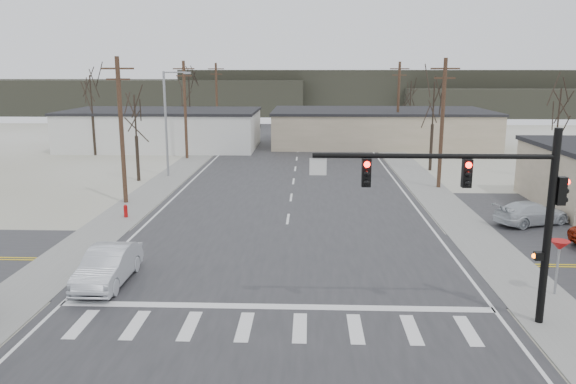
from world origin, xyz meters
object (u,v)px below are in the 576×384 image
at_px(car_far_a, 303,135).
at_px(fire_hydrant, 126,211).
at_px(traffic_signal_mast, 496,199).
at_px(car_parked_silver, 532,213).
at_px(sedan_crossing, 108,266).
at_px(car_far_b, 255,123).

bearing_deg(car_far_a, fire_hydrant, 63.02).
xyz_separation_m(traffic_signal_mast, car_parked_silver, (6.75, 13.59, -3.96)).
bearing_deg(car_parked_silver, traffic_signal_mast, 131.46).
distance_m(traffic_signal_mast, fire_hydrant, 23.39).
distance_m(traffic_signal_mast, car_parked_silver, 15.69).
bearing_deg(sedan_crossing, car_far_b, 90.26).
relative_size(fire_hydrant, car_far_a, 0.18).
xyz_separation_m(sedan_crossing, car_far_a, (7.86, 50.18, -0.07)).
relative_size(traffic_signal_mast, sedan_crossing, 1.86).
xyz_separation_m(fire_hydrant, car_far_b, (2.70, 57.00, 0.20)).
bearing_deg(traffic_signal_mast, car_far_b, 102.20).
xyz_separation_m(fire_hydrant, car_parked_silver, (24.85, -0.61, 0.26)).
distance_m(car_far_a, car_parked_silver, 42.24).
bearing_deg(car_parked_silver, sedan_crossing, 93.13).
xyz_separation_m(fire_hydrant, sedan_crossing, (2.82, -11.00, 0.39)).
distance_m(fire_hydrant, car_far_b, 57.06).
xyz_separation_m(traffic_signal_mast, car_far_b, (-15.39, 71.20, -4.02)).
height_order(fire_hydrant, car_far_b, car_far_b).
height_order(fire_hydrant, car_far_a, car_far_a).
xyz_separation_m(traffic_signal_mast, sedan_crossing, (-15.27, 3.20, -3.84)).
distance_m(sedan_crossing, car_parked_silver, 24.36).
height_order(car_far_b, car_parked_silver, car_parked_silver).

